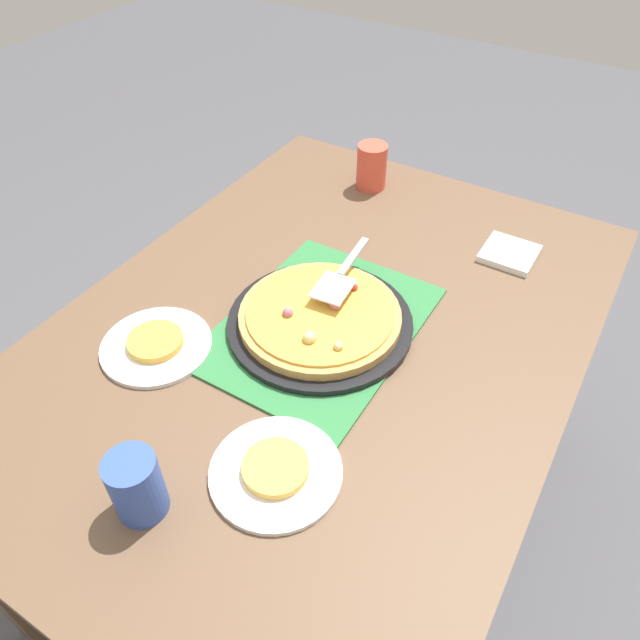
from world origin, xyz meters
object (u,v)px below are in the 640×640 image
served_slice_right (155,341)px  pizza_server (340,274)px  cup_far (136,486)px  pizza (320,315)px  napkin_stack (509,253)px  pizza_pan (320,322)px  cup_near (372,166)px  served_slice_left (275,468)px  plate_near_left (276,472)px  plate_far_right (156,346)px

served_slice_right → pizza_server: 0.40m
pizza_server → cup_far: bearing=178.4°
pizza → napkin_stack: 0.51m
pizza_pan → napkin_stack: (0.44, -0.26, -0.01)m
served_slice_right → pizza_server: pizza_server is taller
napkin_stack → cup_near: bearing=75.5°
served_slice_left → pizza: bearing=19.4°
cup_near → napkin_stack: bearing=-104.5°
pizza → cup_far: 0.49m
plate_near_left → served_slice_right: (0.12, 0.37, 0.01)m
cup_near → pizza_pan: bearing=-162.7°
pizza → cup_near: bearing=17.3°
cup_far → napkin_stack: (0.93, -0.28, -0.05)m
pizza_pan → cup_near: 0.57m
served_slice_left → plate_near_left: bearing=0.0°
pizza_pan → plate_far_right: 0.33m
cup_near → pizza_server: size_ratio=0.51×
served_slice_left → cup_far: size_ratio=0.92×
pizza → pizza_server: pizza_server is taller
served_slice_right → pizza_server: bearing=-37.0°
served_slice_left → served_slice_right: bearing=72.5°
pizza_pan → plate_far_right: bearing=131.5°
plate_near_left → cup_far: (-0.16, 0.14, 0.06)m
plate_far_right → napkin_stack: napkin_stack is taller
plate_near_left → cup_far: cup_far is taller
cup_far → napkin_stack: cup_far is taller
served_slice_right → cup_far: bearing=-140.7°
cup_near → napkin_stack: size_ratio=1.00×
served_slice_right → cup_far: (-0.27, -0.22, 0.04)m
plate_near_left → cup_far: bearing=137.3°
pizza_pan → cup_far: bearing=177.0°
served_slice_right → plate_far_right: bearing=0.0°
plate_near_left → pizza: bearing=19.4°
pizza → cup_far: cup_far is taller
plate_near_left → served_slice_left: 0.01m
served_slice_right → cup_far: 0.35m
pizza_server → served_slice_right: bearing=143.0°
napkin_stack → pizza: bearing=149.6°
pizza → cup_near: 0.57m
napkin_stack → served_slice_left: bearing=169.9°
plate_far_right → pizza_server: (0.32, -0.24, 0.06)m
cup_near → pizza_server: bearing=-160.3°
pizza → napkin_stack: pizza is taller
pizza → served_slice_left: (-0.33, -0.12, -0.02)m
pizza → plate_far_right: 0.33m
served_slice_right → napkin_stack: 0.83m
plate_far_right → pizza_server: size_ratio=0.94×
served_slice_right → pizza_pan: bearing=-48.5°
served_slice_right → napkin_stack: served_slice_right is taller
plate_far_right → pizza: bearing=-48.5°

